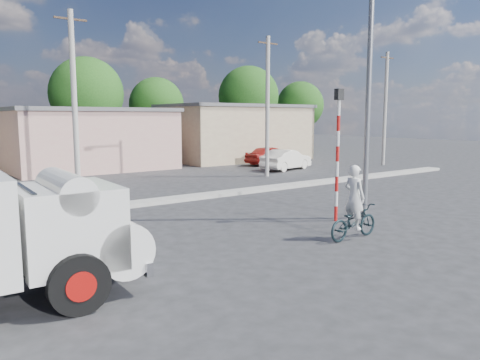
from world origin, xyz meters
TOP-DOWN VIEW (x-y plane):
  - ground_plane at (0.00, 0.00)m, footprint 120.00×120.00m
  - median at (0.00, 8.00)m, footprint 40.00×0.80m
  - bicycle at (1.83, -0.38)m, footprint 1.92×0.71m
  - cyclist at (1.83, -0.38)m, footprint 0.45×0.67m
  - car_cream at (12.17, 13.81)m, footprint 4.29×2.34m
  - car_red at (13.52, 17.00)m, footprint 4.11×1.85m
  - traffic_pole at (3.20, 1.50)m, footprint 0.28×0.18m
  - streetlight at (4.14, 1.20)m, footprint 2.34×0.22m
  - building_row at (1.10, 22.00)m, footprint 37.80×7.30m
  - tree_row at (7.45, 28.53)m, footprint 51.24×7.43m
  - utility_poles at (3.25, 12.00)m, footprint 35.40×0.24m

SIDE VIEW (x-z plane):
  - ground_plane at x=0.00m, z-range 0.00..0.00m
  - median at x=0.00m, z-range 0.00..0.16m
  - bicycle at x=1.83m, z-range 0.00..1.00m
  - car_cream at x=12.17m, z-range 0.00..1.34m
  - car_red at x=13.52m, z-range 0.00..1.37m
  - cyclist at x=1.83m, z-range 0.00..1.82m
  - building_row at x=1.10m, z-range -0.09..4.35m
  - traffic_pole at x=3.20m, z-range 0.41..4.77m
  - utility_poles at x=3.25m, z-range 0.07..8.07m
  - tree_row at x=7.45m, z-range 0.75..9.17m
  - streetlight at x=4.14m, z-range 0.46..9.46m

